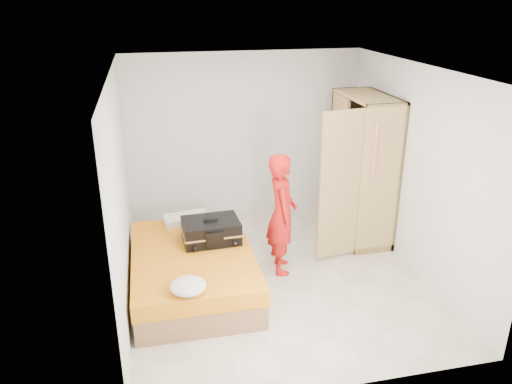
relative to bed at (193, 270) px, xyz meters
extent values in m
plane|color=beige|center=(1.05, 0.05, -0.25)|extent=(4.00, 4.00, 0.00)
plane|color=white|center=(1.05, 0.05, 2.35)|extent=(4.00, 4.00, 0.00)
cube|color=white|center=(1.05, 2.05, 1.05)|extent=(3.60, 0.02, 2.60)
cube|color=white|center=(1.05, -1.95, 1.05)|extent=(3.60, 0.02, 2.60)
cube|color=white|center=(-0.75, 0.05, 1.05)|extent=(0.02, 4.00, 2.60)
cube|color=white|center=(2.85, 0.05, 1.05)|extent=(0.02, 4.00, 2.60)
cube|color=#996445|center=(0.00, 0.00, -0.10)|extent=(1.40, 2.00, 0.30)
cube|color=orange|center=(0.00, 0.00, 0.15)|extent=(1.42, 2.02, 0.20)
cube|color=tan|center=(2.82, 0.95, 0.80)|extent=(0.04, 1.20, 2.10)
cube|color=tan|center=(2.55, 0.37, 0.80)|extent=(0.58, 0.04, 2.10)
cube|color=tan|center=(2.55, 1.53, 0.80)|extent=(0.58, 0.04, 2.10)
cube|color=tan|center=(2.55, 0.95, 1.83)|extent=(0.58, 1.20, 0.04)
cube|color=tan|center=(2.55, 0.95, -0.20)|extent=(0.58, 1.20, 0.10)
cube|color=tan|center=(2.28, 1.25, 0.80)|extent=(0.04, 0.59, 2.00)
cube|color=tan|center=(1.97, 0.34, 0.80)|extent=(0.59, 0.13, 2.00)
cylinder|color=#B2B2B7|center=(2.55, 0.95, 1.67)|extent=(0.02, 1.10, 0.02)
imported|color=red|center=(1.16, 0.23, 0.54)|extent=(0.45, 0.62, 1.58)
cube|color=black|center=(0.26, 0.25, 0.39)|extent=(0.71, 0.52, 0.28)
cube|color=black|center=(0.26, 0.25, 0.54)|extent=(0.18, 0.06, 0.03)
ellipsoid|color=white|center=(-0.12, -0.84, 0.32)|extent=(0.37, 0.37, 0.14)
cube|color=white|center=(0.01, 0.85, 0.30)|extent=(0.62, 0.38, 0.11)
camera|label=1|loc=(-0.39, -5.30, 3.12)|focal=35.00mm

